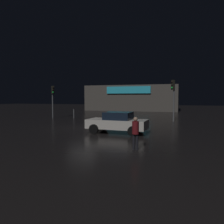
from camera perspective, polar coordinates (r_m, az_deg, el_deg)
name	(u,v)px	position (r m, az deg, el deg)	size (l,w,h in m)	color
ground_plane	(82,128)	(18.79, -7.82, -4.19)	(120.00, 120.00, 0.00)	black
store_building	(133,98)	(45.66, 5.59, 3.68)	(18.17, 9.26, 5.02)	#4C4742
traffic_signal_main	(53,95)	(28.45, -15.35, 4.24)	(0.42, 0.42, 4.08)	#595B60
traffic_signal_opposite	(173,93)	(24.41, 15.84, 4.94)	(0.42, 0.42, 4.50)	#595B60
car_near	(117,122)	(15.82, 1.42, -2.73)	(4.45, 2.25, 1.56)	silver
pedestrian	(135,131)	(10.82, 6.20, -4.96)	(0.36, 0.36, 1.65)	black
bollard_kerb_a	(74,114)	(27.77, -10.02, -0.45)	(0.12, 0.12, 1.13)	#595B60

